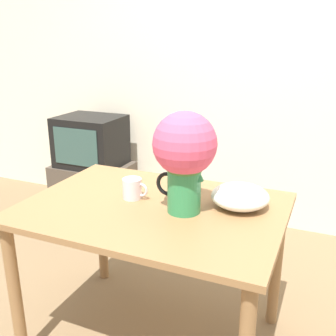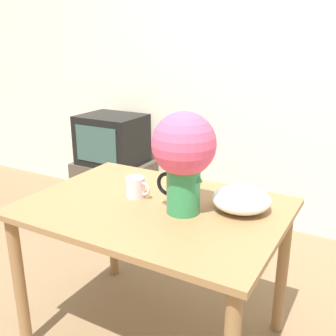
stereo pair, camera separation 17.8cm
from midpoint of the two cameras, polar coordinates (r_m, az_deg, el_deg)
wall_back at (r=3.27m, az=9.35°, el=13.99°), size 8.00×0.05×2.60m
table at (r=1.93m, az=-4.85°, el=-8.50°), size 1.23×0.88×0.77m
flower_vase at (r=1.72m, az=-0.53°, el=2.15°), size 0.29×0.29×0.47m
coffee_mug at (r=1.96m, az=-7.73°, el=-3.02°), size 0.13×0.10×0.10m
white_bowl at (r=1.86m, az=7.73°, el=-4.15°), size 0.27×0.27×0.11m
tv_stand at (r=3.68m, az=-12.07°, el=-2.91°), size 0.66×0.48×0.46m
tv_set at (r=3.54m, az=-12.56°, el=3.82°), size 0.55×0.45×0.44m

